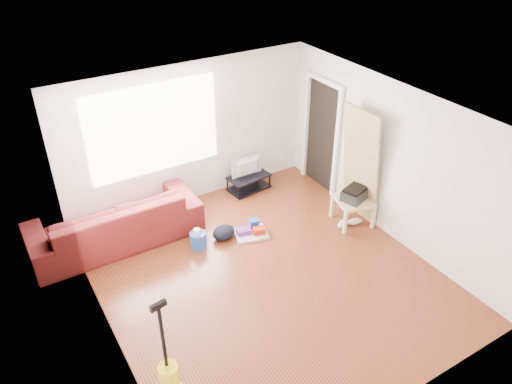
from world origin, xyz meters
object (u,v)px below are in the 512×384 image
bucket (199,247)px  cleaning_tray (251,231)px  backpack (224,238)px  sofa (119,241)px  tv_stand (249,182)px  side_table (353,203)px

bucket → cleaning_tray: 0.89m
bucket → backpack: (0.45, -0.01, 0.00)m
sofa → tv_stand: (2.59, 0.27, 0.15)m
side_table → bucket: 2.63m
tv_stand → backpack: size_ratio=2.07×
tv_stand → cleaning_tray: (-0.68, -1.22, -0.09)m
tv_stand → backpack: tv_stand is taller
side_table → cleaning_tray: bearing=160.1°
side_table → backpack: (-2.05, 0.73, -0.38)m
tv_stand → side_table: 2.06m
tv_stand → cleaning_tray: 1.40m
sofa → bucket: 1.31m
tv_stand → cleaning_tray: size_ratio=1.32×
sofa → bucket: bearing=142.1°
cleaning_tray → sofa: bearing=153.5°
cleaning_tray → backpack: 0.46m
backpack → side_table: bearing=-36.8°
tv_stand → backpack: (-1.11, -1.08, -0.15)m
cleaning_tray → backpack: (-0.43, 0.14, -0.06)m
sofa → tv_stand: bearing=-174.0°
tv_stand → bucket: tv_stand is taller
bucket → backpack: bearing=-0.8°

